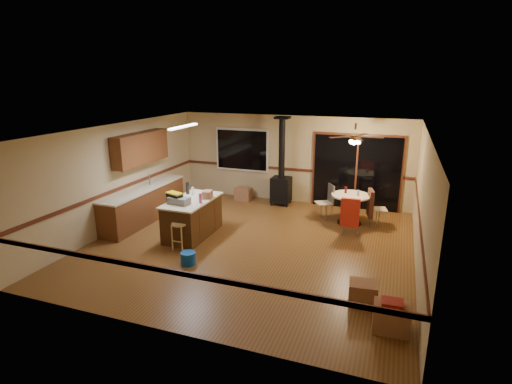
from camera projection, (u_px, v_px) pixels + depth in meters
The scene contains 35 objects.
floor at pixel (252, 244), 9.14m from camera, with size 7.00×7.00×0.00m, color brown.
ceiling at pixel (251, 130), 8.42m from camera, with size 7.00×7.00×0.00m, color silver.
wall_back at pixel (292, 159), 11.94m from camera, with size 7.00×7.00×0.00m, color tan.
wall_front at pixel (165, 252), 5.62m from camera, with size 7.00×7.00×0.00m, color tan.
wall_left at pixel (120, 176), 9.92m from camera, with size 7.00×7.00×0.00m, color tan.
wall_right at pixel (422, 206), 7.64m from camera, with size 7.00×7.00×0.00m, color tan.
chair_rail at pixel (251, 202), 8.86m from camera, with size 7.00×7.00×0.08m, color #512214, non-canonical shape.
window at pixel (242, 150), 12.36m from camera, with size 1.72×0.10×1.32m, color black.
sliding_door at pixel (356, 173), 11.35m from camera, with size 2.52×0.10×2.10m, color black.
lower_cabinets at pixel (145, 205), 10.52m from camera, with size 0.60×3.00×0.86m, color brown.
countertop at pixel (143, 188), 10.39m from camera, with size 0.64×3.04×0.04m, color beige.
upper_cabinets at pixel (141, 148), 10.33m from camera, with size 0.35×2.00×0.80m, color brown.
kitchen_island at pixel (193, 217), 9.50m from camera, with size 0.88×1.68×0.90m.
wood_stove at pixel (281, 181), 11.76m from camera, with size 0.55×0.50×2.52m.
ceiling_fan at pixel (355, 139), 9.79m from camera, with size 0.24×0.24×0.55m.
fluorescent_strip at pixel (183, 127), 9.29m from camera, with size 0.10×1.20×0.04m, color white.
toolbox_grey at pixel (179, 201), 9.05m from camera, with size 0.48×0.27×0.15m, color slate.
toolbox_black at pixel (175, 198), 9.13m from camera, with size 0.37×0.20×0.21m, color black.
toolbox_yellow_lid at pixel (174, 193), 9.09m from camera, with size 0.40×0.21×0.03m, color gold.
box_on_island at pixel (208, 194), 9.47m from camera, with size 0.20×0.27×0.18m, color #8F5D3F.
bottle_dark at pixel (188, 188), 9.79m from camera, with size 0.09×0.09×0.30m, color black.
bottle_pink at pixel (200, 198), 9.09m from camera, with size 0.07×0.07×0.23m, color #D84C8C.
bottle_white at pixel (193, 191), 9.71m from camera, with size 0.07×0.07×0.20m, color white.
bar_stool at pixel (180, 236), 8.78m from camera, with size 0.33×0.33×0.60m, color #D9B872.
blue_bucket at pixel (188, 258), 8.10m from camera, with size 0.31×0.31×0.26m, color #0B4AA7.
dining_table at pixel (350, 204), 10.26m from camera, with size 0.98×0.98×0.78m.
glass_red at pixel (346, 190), 10.30m from camera, with size 0.06×0.06×0.17m, color #590C14.
glass_cream at pixel (358, 193), 10.06m from camera, with size 0.07×0.07×0.15m, color beige.
chair_left at pixel (328, 198), 10.58m from camera, with size 0.55×0.55×0.51m.
chair_near at pixel (350, 212), 9.41m from camera, with size 0.44×0.46×0.70m.
chair_right at pixel (372, 204), 10.08m from camera, with size 0.54×0.51×0.70m.
box_under_window at pixel (243, 194), 12.35m from camera, with size 0.48×0.38×0.38m, color #8F5D3F.
box_corner_a at pixel (391, 318), 5.98m from camera, with size 0.53×0.44×0.40m, color #8F5D3F.
box_corner_b at pixel (363, 293), 6.69m from camera, with size 0.46×0.39×0.37m, color #8F5D3F.
box_small_red at pixel (393, 303), 5.91m from camera, with size 0.31×0.26×0.08m, color maroon.
Camera 1 is at (2.97, -7.92, 3.67)m, focal length 28.00 mm.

